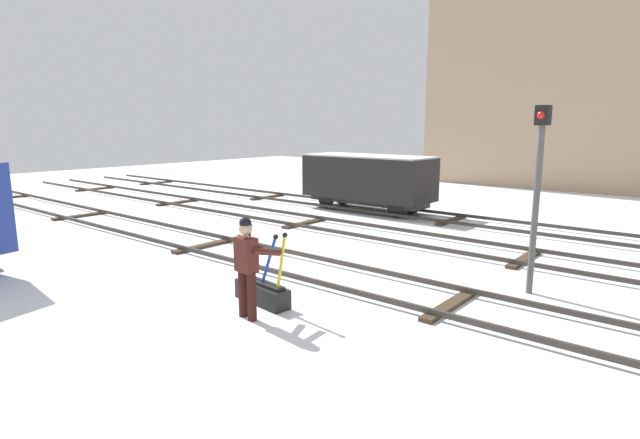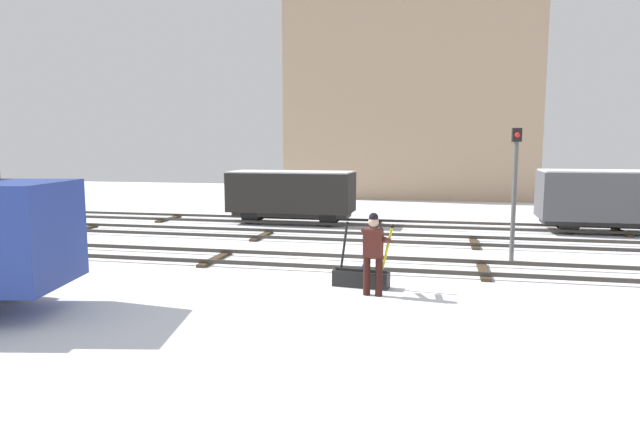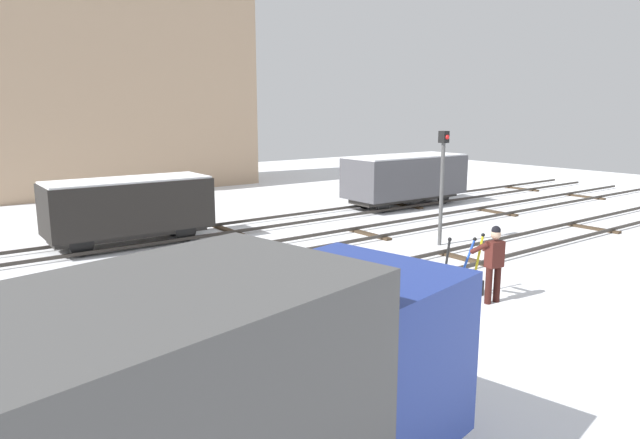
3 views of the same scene
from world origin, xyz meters
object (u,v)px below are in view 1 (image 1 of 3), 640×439
rail_worker (248,262)px  freight_car_far_end (368,179)px  signal_post (538,180)px  switch_lever_frame (262,290)px

rail_worker → freight_car_far_end: size_ratio=0.35×
signal_post → freight_car_far_end: (-7.77, 5.86, -0.97)m
rail_worker → switch_lever_frame: bearing=125.0°
switch_lever_frame → rail_worker: size_ratio=0.83×
rail_worker → freight_car_far_end: (-4.52, 10.19, 0.25)m
switch_lever_frame → signal_post: (3.58, 3.69, 1.96)m
rail_worker → freight_car_far_end: freight_car_far_end is taller
switch_lever_frame → rail_worker: rail_worker is taller
switch_lever_frame → signal_post: 5.51m
rail_worker → signal_post: (3.25, 4.33, 1.23)m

